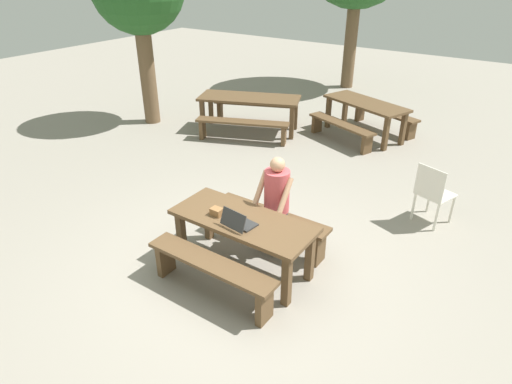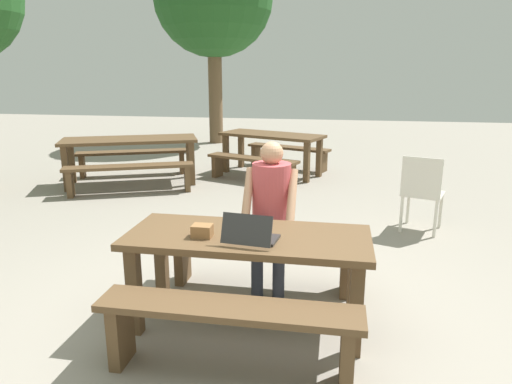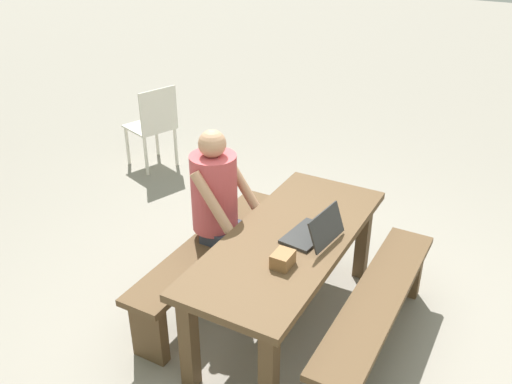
# 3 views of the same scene
# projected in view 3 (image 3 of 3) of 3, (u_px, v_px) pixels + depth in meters

# --- Properties ---
(ground_plane) EXTENTS (30.00, 30.00, 0.00)m
(ground_plane) POSITION_uv_depth(u_px,v_px,m) (286.00, 322.00, 3.88)
(ground_plane) COLOR gray
(picnic_table_front) EXTENTS (1.75, 0.73, 0.71)m
(picnic_table_front) POSITION_uv_depth(u_px,v_px,m) (288.00, 251.00, 3.60)
(picnic_table_front) COLOR brown
(picnic_table_front) RESTS_ON ground
(bench_near) EXTENTS (1.64, 0.30, 0.48)m
(bench_near) POSITION_uv_depth(u_px,v_px,m) (376.00, 311.00, 3.45)
(bench_near) COLOR brown
(bench_near) RESTS_ON ground
(bench_far) EXTENTS (1.64, 0.30, 0.48)m
(bench_far) POSITION_uv_depth(u_px,v_px,m) (210.00, 256.00, 3.98)
(bench_far) COLOR brown
(bench_far) RESTS_ON ground
(laptop) EXTENTS (0.38, 0.32, 0.22)m
(laptop) POSITION_uv_depth(u_px,v_px,m) (314.00, 232.00, 3.49)
(laptop) COLOR #2D2D2D
(laptop) RESTS_ON picnic_table_front
(small_pouch) EXTENTS (0.14, 0.11, 0.09)m
(small_pouch) POSITION_uv_depth(u_px,v_px,m) (283.00, 259.00, 3.24)
(small_pouch) COLOR olive
(small_pouch) RESTS_ON picnic_table_front
(person_seated) EXTENTS (0.43, 0.42, 1.29)m
(person_seated) POSITION_uv_depth(u_px,v_px,m) (219.00, 202.00, 3.83)
(person_seated) COLOR #333847
(person_seated) RESTS_ON ground
(plastic_chair) EXTENTS (0.56, 0.56, 0.91)m
(plastic_chair) POSITION_uv_depth(u_px,v_px,m) (154.00, 125.00, 5.88)
(plastic_chair) COLOR silver
(plastic_chair) RESTS_ON ground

